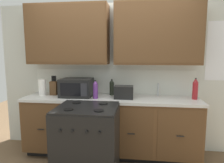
{
  "coord_description": "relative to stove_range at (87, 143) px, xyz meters",
  "views": [
    {
      "loc": [
        0.39,
        -2.68,
        1.59
      ],
      "look_at": [
        0.03,
        0.27,
        1.17
      ],
      "focal_mm": 32.14,
      "sensor_mm": 36.0,
      "label": 1
    }
  ],
  "objects": [
    {
      "name": "stove_range",
      "position": [
        0.0,
        0.0,
        0.0
      ],
      "size": [
        0.76,
        0.68,
        0.95
      ],
      "color": "black",
      "rests_on": "ground_plane"
    },
    {
      "name": "microwave",
      "position": [
        -0.32,
        0.64,
        0.59
      ],
      "size": [
        0.48,
        0.37,
        0.28
      ],
      "color": "black",
      "rests_on": "counter_run"
    },
    {
      "name": "toaster",
      "position": [
        0.42,
        0.58,
        0.55
      ],
      "size": [
        0.28,
        0.18,
        0.19
      ],
      "color": "black",
      "rests_on": "counter_run"
    },
    {
      "name": "wall_unit",
      "position": [
        0.21,
        0.83,
        1.16
      ],
      "size": [
        3.84,
        0.4,
        2.39
      ],
      "color": "silver",
      "rests_on": "ground_plane"
    },
    {
      "name": "bottle_red",
      "position": [
        1.46,
        0.66,
        0.61
      ],
      "size": [
        0.08,
        0.08,
        0.31
      ],
      "color": "maroon",
      "rests_on": "counter_run"
    },
    {
      "name": "bottle_dark",
      "position": [
        0.21,
        0.8,
        0.58
      ],
      "size": [
        0.07,
        0.07,
        0.26
      ],
      "color": "black",
      "rests_on": "counter_run"
    },
    {
      "name": "bottle_violet",
      "position": [
        0.0,
        0.53,
        0.59
      ],
      "size": [
        0.07,
        0.07,
        0.28
      ],
      "color": "#663384",
      "rests_on": "counter_run"
    },
    {
      "name": "paper_towel_roll",
      "position": [
        -0.89,
        0.65,
        0.58
      ],
      "size": [
        0.12,
        0.12,
        0.26
      ],
      "primitive_type": "cylinder",
      "color": "white",
      "rests_on": "counter_run"
    },
    {
      "name": "sink_faucet",
      "position": [
        0.94,
        0.84,
        0.55
      ],
      "size": [
        0.02,
        0.02,
        0.2
      ],
      "primitive_type": "cylinder",
      "color": "#B2B5BA",
      "rests_on": "counter_run"
    },
    {
      "name": "counter_run",
      "position": [
        0.21,
        0.63,
        0.0
      ],
      "size": [
        2.67,
        0.64,
        0.92
      ],
      "color": "black",
      "rests_on": "ground_plane"
    },
    {
      "name": "knife_block",
      "position": [
        -0.72,
        0.73,
        0.57
      ],
      "size": [
        0.11,
        0.14,
        0.31
      ],
      "color": "#52361E",
      "rests_on": "counter_run"
    }
  ]
}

